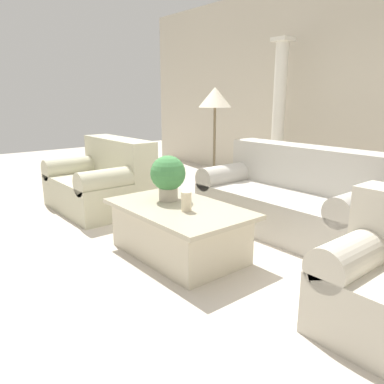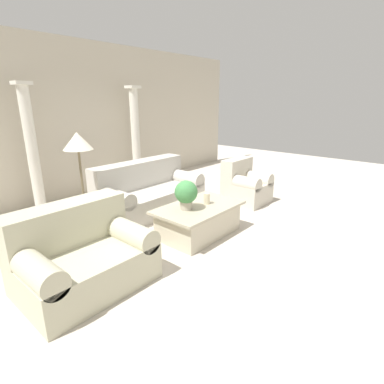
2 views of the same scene
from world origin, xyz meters
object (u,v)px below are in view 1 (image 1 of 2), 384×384
(coffee_table, at_px, (179,230))
(loveseat, at_px, (103,181))
(sofa_long, at_px, (292,197))
(floor_lamp, at_px, (215,103))
(potted_plant, at_px, (168,175))

(coffee_table, bearing_deg, loveseat, 174.88)
(sofa_long, height_order, loveseat, same)
(sofa_long, distance_m, floor_lamp, 1.64)
(sofa_long, relative_size, coffee_table, 1.45)
(coffee_table, distance_m, potted_plant, 0.53)
(loveseat, height_order, coffee_table, loveseat)
(sofa_long, distance_m, potted_plant, 1.49)
(sofa_long, xyz_separation_m, coffee_table, (-0.22, -1.43, -0.12))
(floor_lamp, bearing_deg, loveseat, -121.87)
(loveseat, relative_size, coffee_table, 1.00)
(potted_plant, height_order, floor_lamp, floor_lamp)
(sofa_long, xyz_separation_m, potted_plant, (-0.45, -1.38, 0.36))
(coffee_table, bearing_deg, sofa_long, 81.27)
(coffee_table, distance_m, floor_lamp, 2.12)
(coffee_table, height_order, floor_lamp, floor_lamp)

